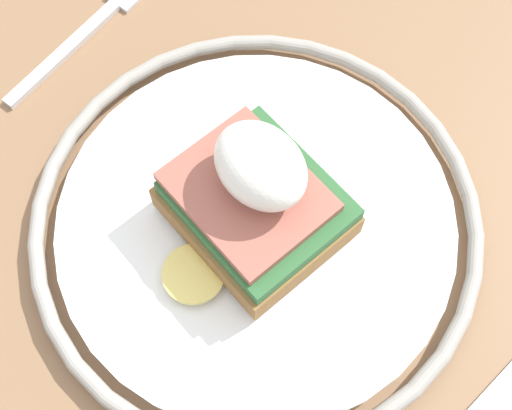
% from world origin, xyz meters
% --- Properties ---
extents(ground_plane, '(6.00, 6.00, 0.00)m').
position_xyz_m(ground_plane, '(0.00, 0.00, 0.00)').
color(ground_plane, '#B2ADA3').
extents(dining_table, '(0.88, 0.75, 0.77)m').
position_xyz_m(dining_table, '(0.00, 0.00, 0.63)').
color(dining_table, '#846042').
rests_on(dining_table, ground_plane).
extents(plate, '(0.29, 0.29, 0.02)m').
position_xyz_m(plate, '(0.01, -0.02, 0.78)').
color(plate, white).
rests_on(plate, dining_table).
extents(sandwich, '(0.10, 0.11, 0.08)m').
position_xyz_m(sandwich, '(0.01, -0.02, 0.81)').
color(sandwich, olive).
rests_on(sandwich, plate).
extents(fork, '(0.04, 0.15, 0.00)m').
position_xyz_m(fork, '(-0.19, -0.01, 0.77)').
color(fork, silver).
rests_on(fork, dining_table).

